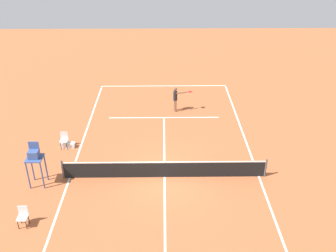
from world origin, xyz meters
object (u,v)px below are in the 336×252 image
at_px(tennis_ball, 165,119).
at_px(courtside_chair_near, 23,216).
at_px(courtside_chair_mid, 64,139).
at_px(player_serving, 176,97).
at_px(umpire_chair, 35,158).
at_px(equipment_bag, 68,145).

relative_size(tennis_ball, courtside_chair_near, 0.07).
distance_m(tennis_ball, courtside_chair_mid, 6.90).
distance_m(tennis_ball, courtside_chair_near, 11.78).
distance_m(player_serving, courtside_chair_mid, 8.21).
relative_size(player_serving, courtside_chair_mid, 1.89).
xyz_separation_m(player_serving, umpire_chair, (7.23, 8.23, 0.53)).
bearing_deg(equipment_bag, courtside_chair_near, 85.21).
bearing_deg(equipment_bag, tennis_ball, -149.02).
relative_size(player_serving, equipment_bag, 2.37).
height_order(player_serving, courtside_chair_near, player_serving).
xyz_separation_m(courtside_chair_mid, equipment_bag, (-0.20, 0.02, -0.38)).
relative_size(player_serving, tennis_ball, 26.45).
bearing_deg(equipment_bag, player_serving, -144.10).
xyz_separation_m(player_serving, tennis_ball, (0.75, 1.26, -1.04)).
distance_m(player_serving, umpire_chair, 10.97).
bearing_deg(umpire_chair, player_serving, -131.31).
xyz_separation_m(tennis_ball, courtside_chair_mid, (5.96, 3.44, 0.50)).
height_order(player_serving, umpire_chair, umpire_chair).
bearing_deg(tennis_ball, player_serving, -120.89).
xyz_separation_m(player_serving, courtside_chair_near, (7.06, 11.19, -0.54)).
xyz_separation_m(player_serving, equipment_bag, (6.52, 4.72, -0.93)).
relative_size(tennis_ball, umpire_chair, 0.03).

